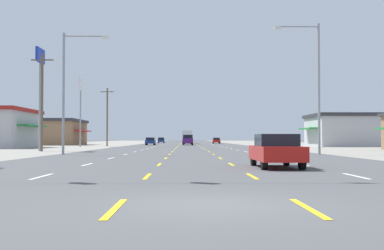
{
  "coord_description": "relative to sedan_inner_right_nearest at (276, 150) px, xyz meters",
  "views": [
    {
      "loc": [
        -0.47,
        -9.39,
        1.27
      ],
      "look_at": [
        0.46,
        62.6,
        3.25
      ],
      "focal_mm": 45.88,
      "sensor_mm": 36.0,
      "label": 1
    }
  ],
  "objects": [
    {
      "name": "storefront_right_row_2",
      "position": [
        22.58,
        56.37,
        1.84
      ],
      "size": [
        14.42,
        11.54,
        5.14
      ],
      "color": "#B2B2B7",
      "rests_on": "ground"
    },
    {
      "name": "lot_apron_left",
      "position": [
        -28.22,
        54.08,
        -0.75
      ],
      "size": [
        28.0,
        440.0,
        0.01
      ],
      "primitive_type": "cube",
      "color": "gray",
      "rests_on": "ground"
    },
    {
      "name": "box_truck_center_turn_far",
      "position": [
        -3.6,
        99.86,
        1.08
      ],
      "size": [
        2.4,
        7.2,
        3.23
      ],
      "color": "silver",
      "rests_on": "ground"
    },
    {
      "name": "streetlight_left_row_0",
      "position": [
        -13.27,
        17.49,
        4.78
      ],
      "size": [
        3.66,
        0.26,
        9.65
      ],
      "color": "gray",
      "rests_on": "ground"
    },
    {
      "name": "lot_apron_right",
      "position": [
        21.28,
        54.08,
        -0.75
      ],
      "size": [
        28.0,
        440.0,
        0.01
      ],
      "primitive_type": "cube",
      "color": "gray",
      "rests_on": "ground"
    },
    {
      "name": "hatchback_far_left_farthest",
      "position": [
        -10.6,
        112.33,
        0.03
      ],
      "size": [
        1.72,
        3.9,
        1.54
      ],
      "color": "navy",
      "rests_on": "ground"
    },
    {
      "name": "suv_center_turn_near",
      "position": [
        -3.53,
        72.46,
        0.27
      ],
      "size": [
        1.98,
        4.9,
        1.98
      ],
      "color": "#4C196B",
      "rests_on": "ground"
    },
    {
      "name": "utility_pole_left_row_0",
      "position": [
        -18.09,
        26.96,
        4.25
      ],
      "size": [
        2.2,
        0.26,
        9.61
      ],
      "color": "brown",
      "rests_on": "ground"
    },
    {
      "name": "pole_sign_left_row_2",
      "position": [
        -20.1,
        53.96,
        7.18
      ],
      "size": [
        0.24,
        1.8,
        10.66
      ],
      "color": "gray",
      "rests_on": "ground"
    },
    {
      "name": "ground_plane",
      "position": [
        -3.47,
        54.08,
        -0.76
      ],
      "size": [
        572.0,
        572.0,
        0.0
      ],
      "primitive_type": "plane",
      "color": "#4C4C4F"
    },
    {
      "name": "signal_span_wire",
      "position": [
        -4.01,
        -4.76,
        4.14
      ],
      "size": [
        25.33,
        0.52,
        8.57
      ],
      "color": "brown",
      "rests_on": "ground"
    },
    {
      "name": "hatchback_center_turn_midfar",
      "position": [
        -3.48,
        86.62,
        0.03
      ],
      "size": [
        1.72,
        3.9,
        1.54
      ],
      "color": "#B28C33",
      "rests_on": "ground"
    },
    {
      "name": "lane_markings",
      "position": [
        -3.47,
        92.58,
        -0.75
      ],
      "size": [
        10.64,
        227.6,
        0.01
      ],
      "color": "white",
      "rests_on": "ground"
    },
    {
      "name": "sedan_inner_right_nearest",
      "position": [
        0.0,
        0.0,
        0.0
      ],
      "size": [
        1.8,
        4.5,
        1.46
      ],
      "color": "red",
      "rests_on": "ground"
    },
    {
      "name": "utility_pole_left_row_1",
      "position": [
        -16.85,
        59.29,
        4.22
      ],
      "size": [
        2.2,
        0.26,
        9.56
      ],
      "color": "brown",
      "rests_on": "ground"
    },
    {
      "name": "pole_sign_left_row_1",
      "position": [
        -18.9,
        29.02,
        7.33
      ],
      "size": [
        0.24,
        2.55,
        10.54
      ],
      "color": "gray",
      "rests_on": "ground"
    },
    {
      "name": "storefront_left_row_2",
      "position": [
        -30.86,
        75.44,
        1.77
      ],
      "size": [
        13.78,
        15.27,
        5.01
      ],
      "color": "#8C6B4C",
      "rests_on": "ground"
    },
    {
      "name": "sedan_far_right_farther",
      "position": [
        3.68,
        100.53,
        0.0
      ],
      "size": [
        1.8,
        4.5,
        1.46
      ],
      "color": "red",
      "rests_on": "ground"
    },
    {
      "name": "streetlight_right_row_0",
      "position": [
        6.36,
        17.49,
        5.2
      ],
      "size": [
        3.67,
        0.26,
        10.47
      ],
      "color": "gray",
      "rests_on": "ground"
    },
    {
      "name": "sedan_far_left_mid",
      "position": [
        -10.69,
        72.84,
        0.0
      ],
      "size": [
        1.8,
        4.5,
        1.46
      ],
      "color": "navy",
      "rests_on": "ground"
    }
  ]
}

